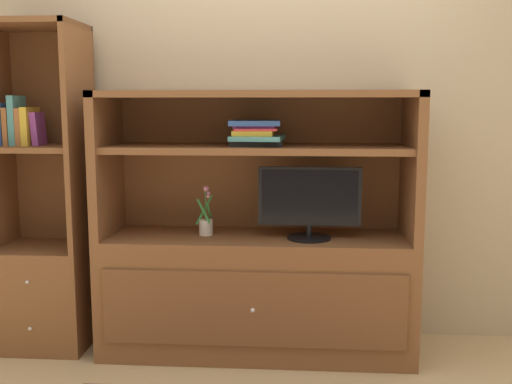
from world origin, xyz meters
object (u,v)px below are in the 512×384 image
at_px(bookshelf_tall, 44,246).
at_px(upright_book_row, 21,125).
at_px(tv_monitor, 309,202).
at_px(potted_plant, 206,223).
at_px(magazine_stack, 255,133).
at_px(media_console, 257,268).

distance_m(bookshelf_tall, upright_book_row, 0.69).
height_order(tv_monitor, potted_plant, tv_monitor).
bearing_deg(tv_monitor, magazine_stack, 169.20).
bearing_deg(media_console, potted_plant, -178.94).
height_order(potted_plant, bookshelf_tall, bookshelf_tall).
bearing_deg(media_console, bookshelf_tall, 179.67).
xyz_separation_m(media_console, bookshelf_tall, (-1.21, 0.01, 0.10)).
xyz_separation_m(tv_monitor, potted_plant, (-0.57, 0.06, -0.13)).
relative_size(potted_plant, bookshelf_tall, 0.15).
distance_m(media_console, upright_book_row, 1.52).
distance_m(magazine_stack, upright_book_row, 1.30).
bearing_deg(upright_book_row, bookshelf_tall, 7.07).
height_order(magazine_stack, upright_book_row, upright_book_row).
relative_size(media_console, potted_plant, 6.21).
height_order(media_console, tv_monitor, media_console).
relative_size(tv_monitor, upright_book_row, 2.00).
bearing_deg(potted_plant, bookshelf_tall, 179.25).
bearing_deg(bookshelf_tall, tv_monitor, -2.62).
bearing_deg(media_console, tv_monitor, -12.15).
height_order(media_console, magazine_stack, media_console).
relative_size(potted_plant, upright_book_row, 1.01).
distance_m(magazine_stack, bookshelf_tall, 1.36).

